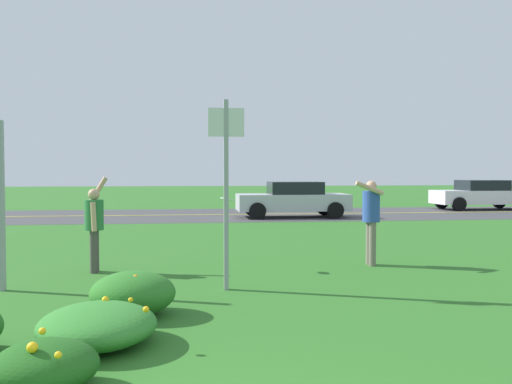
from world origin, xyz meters
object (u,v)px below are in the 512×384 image
at_px(sign_post_by_roadside, 226,176).
at_px(person_catcher_blue_shirt, 371,214).
at_px(person_thrower_green_shirt, 94,222).
at_px(car_white_leftmost, 480,195).
at_px(car_silver_center_left, 293,199).
at_px(frisbee_white, 227,199).
at_px(sign_post_near_path, 2,206).

height_order(sign_post_by_roadside, person_catcher_blue_shirt, sign_post_by_roadside).
distance_m(person_thrower_green_shirt, car_white_leftmost, 21.94).
xyz_separation_m(sign_post_by_roadside, car_white_leftmost, (13.70, 16.79, -1.04)).
bearing_deg(person_catcher_blue_shirt, car_silver_center_left, 86.64).
bearing_deg(sign_post_by_roadside, frisbee_white, 85.51).
bearing_deg(car_white_leftmost, sign_post_by_roadside, -129.22).
relative_size(sign_post_near_path, car_silver_center_left, 0.59).
relative_size(person_catcher_blue_shirt, car_silver_center_left, 0.37).
relative_size(car_white_leftmost, car_silver_center_left, 1.00).
bearing_deg(car_white_leftmost, person_catcher_blue_shirt, -125.74).
bearing_deg(sign_post_near_path, person_catcher_blue_shirt, 13.40).
bearing_deg(frisbee_white, person_catcher_blue_shirt, 0.95).
distance_m(sign_post_near_path, person_thrower_green_shirt, 1.87).
distance_m(frisbee_white, car_silver_center_left, 12.07).
relative_size(sign_post_by_roadside, person_thrower_green_shirt, 1.68).
height_order(frisbee_white, car_silver_center_left, car_silver_center_left).
xyz_separation_m(sign_post_near_path, sign_post_by_roadside, (3.44, -0.36, 0.46)).
bearing_deg(person_catcher_blue_shirt, sign_post_near_path, -166.60).
relative_size(sign_post_near_path, frisbee_white, 10.14).
distance_m(person_thrower_green_shirt, frisbee_white, 2.47).
height_order(sign_post_near_path, car_white_leftmost, sign_post_near_path).
xyz_separation_m(sign_post_by_roadside, person_thrower_green_shirt, (-2.29, 1.78, -0.85)).
distance_m(sign_post_near_path, sign_post_by_roadside, 3.49).
xyz_separation_m(person_catcher_blue_shirt, frisbee_white, (-2.84, -0.05, 0.32)).
height_order(person_thrower_green_shirt, person_catcher_blue_shirt, person_thrower_green_shirt).
xyz_separation_m(sign_post_by_roadside, frisbee_white, (0.14, 1.85, -0.46)).
bearing_deg(person_thrower_green_shirt, sign_post_by_roadside, -37.84).
relative_size(person_catcher_blue_shirt, frisbee_white, 6.45).
xyz_separation_m(frisbee_white, car_white_leftmost, (13.56, 14.94, -0.58)).
distance_m(person_thrower_green_shirt, car_silver_center_left, 13.04).
height_order(frisbee_white, car_white_leftmost, car_white_leftmost).
xyz_separation_m(person_thrower_green_shirt, car_silver_center_left, (5.95, 11.60, -0.18)).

